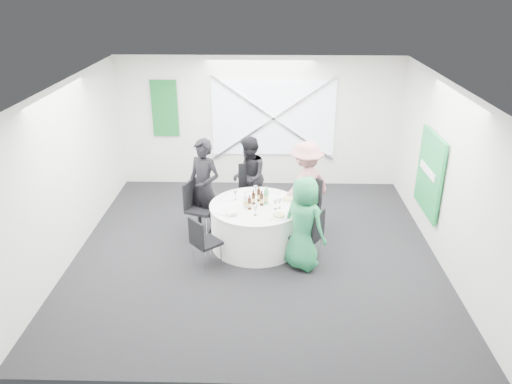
{
  "coord_description": "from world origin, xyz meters",
  "views": [
    {
      "loc": [
        0.19,
        -7.35,
        4.31
      ],
      "look_at": [
        0.0,
        0.2,
        1.0
      ],
      "focal_mm": 35.0,
      "sensor_mm": 36.0,
      "label": 1
    }
  ],
  "objects_px": {
    "chair_back_right": "(307,200)",
    "chair_front_right": "(311,233)",
    "chair_front_left": "(202,239)",
    "person_man_back_left": "(204,187)",
    "clear_water_bottle": "(245,201)",
    "person_woman_green": "(304,223)",
    "person_woman_pink": "(305,186)",
    "green_water_bottle": "(266,197)",
    "person_man_back": "(249,177)",
    "chair_back_left": "(196,204)",
    "chair_back": "(251,186)",
    "banquet_table": "(256,225)"
  },
  "relations": [
    {
      "from": "chair_back_right",
      "to": "clear_water_bottle",
      "type": "distance_m",
      "value": 1.29
    },
    {
      "from": "chair_back_right",
      "to": "chair_front_right",
      "type": "bearing_deg",
      "value": -32.39
    },
    {
      "from": "chair_back",
      "to": "person_man_back_left",
      "type": "height_order",
      "value": "person_man_back_left"
    },
    {
      "from": "banquet_table",
      "to": "chair_back_right",
      "type": "relative_size",
      "value": 1.51
    },
    {
      "from": "chair_front_left",
      "to": "person_man_back_left",
      "type": "relative_size",
      "value": 0.5
    },
    {
      "from": "person_man_back",
      "to": "clear_water_bottle",
      "type": "height_order",
      "value": "person_man_back"
    },
    {
      "from": "chair_back_left",
      "to": "person_man_back_left",
      "type": "height_order",
      "value": "person_man_back_left"
    },
    {
      "from": "chair_front_left",
      "to": "person_woman_pink",
      "type": "bearing_deg",
      "value": -92.05
    },
    {
      "from": "chair_back",
      "to": "clear_water_bottle",
      "type": "xyz_separation_m",
      "value": [
        -0.05,
        -1.26,
        0.27
      ]
    },
    {
      "from": "person_woman_pink",
      "to": "green_water_bottle",
      "type": "relative_size",
      "value": 5.3
    },
    {
      "from": "chair_back",
      "to": "green_water_bottle",
      "type": "xyz_separation_m",
      "value": [
        0.3,
        -1.1,
        0.28
      ]
    },
    {
      "from": "chair_back",
      "to": "chair_back_left",
      "type": "height_order",
      "value": "chair_back"
    },
    {
      "from": "chair_back_right",
      "to": "person_man_back",
      "type": "relative_size",
      "value": 0.67
    },
    {
      "from": "chair_back",
      "to": "person_woman_pink",
      "type": "bearing_deg",
      "value": -32.52
    },
    {
      "from": "chair_front_right",
      "to": "chair_back",
      "type": "bearing_deg",
      "value": -117.55
    },
    {
      "from": "person_man_back",
      "to": "person_woman_green",
      "type": "bearing_deg",
      "value": 18.56
    },
    {
      "from": "banquet_table",
      "to": "chair_back_right",
      "type": "bearing_deg",
      "value": 31.87
    },
    {
      "from": "chair_back_left",
      "to": "person_woman_pink",
      "type": "xyz_separation_m",
      "value": [
        1.93,
        0.26,
        0.24
      ]
    },
    {
      "from": "chair_back_right",
      "to": "person_woman_green",
      "type": "relative_size",
      "value": 0.68
    },
    {
      "from": "chair_back",
      "to": "chair_front_left",
      "type": "relative_size",
      "value": 1.18
    },
    {
      "from": "chair_front_left",
      "to": "person_man_back_left",
      "type": "xyz_separation_m",
      "value": [
        -0.11,
        1.23,
        0.37
      ]
    },
    {
      "from": "person_man_back_left",
      "to": "person_woman_pink",
      "type": "height_order",
      "value": "person_man_back_left"
    },
    {
      "from": "chair_back_left",
      "to": "chair_back_right",
      "type": "height_order",
      "value": "chair_back_right"
    },
    {
      "from": "chair_front_left",
      "to": "person_man_back",
      "type": "relative_size",
      "value": 0.56
    },
    {
      "from": "person_man_back_left",
      "to": "clear_water_bottle",
      "type": "xyz_separation_m",
      "value": [
        0.75,
        -0.59,
        0.0
      ]
    },
    {
      "from": "banquet_table",
      "to": "chair_back",
      "type": "relative_size",
      "value": 1.53
    },
    {
      "from": "person_man_back_left",
      "to": "person_woman_green",
      "type": "distance_m",
      "value": 2.04
    },
    {
      "from": "person_woman_green",
      "to": "green_water_bottle",
      "type": "xyz_separation_m",
      "value": [
        -0.59,
        0.72,
        0.12
      ]
    },
    {
      "from": "chair_front_right",
      "to": "chair_front_left",
      "type": "xyz_separation_m",
      "value": [
        -1.71,
        -0.19,
        -0.04
      ]
    },
    {
      "from": "chair_back_left",
      "to": "person_woman_green",
      "type": "xyz_separation_m",
      "value": [
        1.82,
        -1.07,
        0.18
      ]
    },
    {
      "from": "chair_front_right",
      "to": "green_water_bottle",
      "type": "bearing_deg",
      "value": -98.81
    },
    {
      "from": "chair_front_right",
      "to": "person_man_back",
      "type": "bearing_deg",
      "value": -117.6
    },
    {
      "from": "chair_front_right",
      "to": "person_man_back",
      "type": "xyz_separation_m",
      "value": [
        -1.05,
        1.76,
        0.23
      ]
    },
    {
      "from": "chair_back",
      "to": "person_woman_pink",
      "type": "relative_size",
      "value": 0.62
    },
    {
      "from": "chair_back_left",
      "to": "person_man_back_left",
      "type": "bearing_deg",
      "value": -39.64
    },
    {
      "from": "chair_front_left",
      "to": "clear_water_bottle",
      "type": "height_order",
      "value": "clear_water_bottle"
    },
    {
      "from": "banquet_table",
      "to": "person_woman_pink",
      "type": "relative_size",
      "value": 0.94
    },
    {
      "from": "chair_back_right",
      "to": "clear_water_bottle",
      "type": "xyz_separation_m",
      "value": [
        -1.08,
        -0.66,
        0.26
      ]
    },
    {
      "from": "chair_back_left",
      "to": "banquet_table",
      "type": "bearing_deg",
      "value": -90.0
    },
    {
      "from": "chair_front_left",
      "to": "person_man_back",
      "type": "xyz_separation_m",
      "value": [
        0.66,
        1.95,
        0.27
      ]
    },
    {
      "from": "person_woman_pink",
      "to": "banquet_table",
      "type": "bearing_deg",
      "value": 0.0
    },
    {
      "from": "chair_back_left",
      "to": "person_man_back_left",
      "type": "xyz_separation_m",
      "value": [
        0.14,
        0.08,
        0.29
      ]
    },
    {
      "from": "person_man_back_left",
      "to": "green_water_bottle",
      "type": "distance_m",
      "value": 1.18
    },
    {
      "from": "banquet_table",
      "to": "chair_front_right",
      "type": "xyz_separation_m",
      "value": [
        0.89,
        -0.55,
        0.16
      ]
    },
    {
      "from": "person_woman_green",
      "to": "chair_front_right",
      "type": "bearing_deg",
      "value": -99.75
    },
    {
      "from": "chair_front_right",
      "to": "person_woman_green",
      "type": "distance_m",
      "value": 0.28
    },
    {
      "from": "person_man_back_left",
      "to": "clear_water_bottle",
      "type": "distance_m",
      "value": 0.95
    },
    {
      "from": "green_water_bottle",
      "to": "person_woman_green",
      "type": "bearing_deg",
      "value": -50.85
    },
    {
      "from": "chair_back_left",
      "to": "green_water_bottle",
      "type": "relative_size",
      "value": 3.18
    },
    {
      "from": "chair_back_right",
      "to": "person_woman_green",
      "type": "height_order",
      "value": "person_woman_green"
    }
  ]
}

